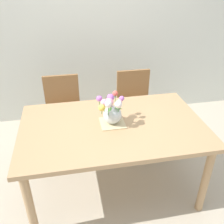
# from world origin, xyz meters

# --- Properties ---
(ground_plane) EXTENTS (12.00, 12.00, 0.00)m
(ground_plane) POSITION_xyz_m (0.00, 0.00, 0.00)
(ground_plane) COLOR #B7AD99
(back_wall) EXTENTS (7.00, 0.10, 2.80)m
(back_wall) POSITION_xyz_m (0.00, 1.60, 1.40)
(back_wall) COLOR silver
(back_wall) RESTS_ON ground_plane
(dining_table) EXTENTS (1.66, 1.04, 0.77)m
(dining_table) POSITION_xyz_m (0.00, 0.00, 0.68)
(dining_table) COLOR tan
(dining_table) RESTS_ON ground_plane
(chair_left) EXTENTS (0.42, 0.42, 0.90)m
(chair_left) POSITION_xyz_m (-0.45, 0.86, 0.52)
(chair_left) COLOR olive
(chair_left) RESTS_ON ground_plane
(chair_right) EXTENTS (0.42, 0.42, 0.90)m
(chair_right) POSITION_xyz_m (0.45, 0.86, 0.52)
(chair_right) COLOR olive
(chair_right) RESTS_ON ground_plane
(placemat) EXTENTS (0.22, 0.22, 0.01)m
(placemat) POSITION_xyz_m (-0.00, 0.02, 0.77)
(placemat) COLOR #CCB789
(placemat) RESTS_ON dining_table
(flower_vase) EXTENTS (0.25, 0.26, 0.28)m
(flower_vase) POSITION_xyz_m (-0.01, 0.02, 0.90)
(flower_vase) COLOR silver
(flower_vase) RESTS_ON placemat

